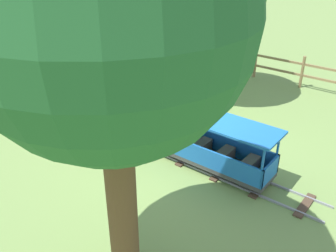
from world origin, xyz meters
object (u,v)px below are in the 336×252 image
object	(u,v)px
passenger_car	(212,148)
oak_tree_near	(108,18)
locomotive	(133,116)
conductor_person	(114,112)

from	to	relation	value
passenger_car	oak_tree_near	xyz separation A→B (m)	(-2.67, -0.41, 2.76)
locomotive	passenger_car	size ratio (longest dim) A/B	0.61
conductor_person	passenger_car	bearing A→B (deg)	-64.63
passenger_car	locomotive	bearing A→B (deg)	90.00
locomotive	oak_tree_near	size ratio (longest dim) A/B	0.32
passenger_car	oak_tree_near	bearing A→B (deg)	-171.23
locomotive	passenger_car	distance (m)	1.95
passenger_car	oak_tree_near	world-z (taller)	oak_tree_near
passenger_car	conductor_person	bearing A→B (deg)	115.37
oak_tree_near	conductor_person	bearing A→B (deg)	47.52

